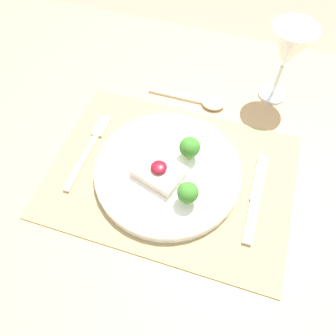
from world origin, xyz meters
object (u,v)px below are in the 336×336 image
(fork, at_px, (91,146))
(wine_glass_near, at_px, (288,50))
(dinner_plate, at_px, (169,170))
(spoon, at_px, (205,101))
(knife, at_px, (255,203))

(fork, distance_m, wine_glass_near, 0.44)
(dinner_plate, height_order, spoon, dinner_plate)
(dinner_plate, height_order, fork, dinner_plate)
(dinner_plate, height_order, wine_glass_near, wine_glass_near)
(fork, height_order, wine_glass_near, wine_glass_near)
(knife, relative_size, spoon, 1.08)
(dinner_plate, bearing_deg, wine_glass_near, 59.66)
(dinner_plate, bearing_deg, knife, -4.32)
(dinner_plate, relative_size, spoon, 1.59)
(dinner_plate, relative_size, knife, 1.46)
(fork, relative_size, wine_glass_near, 1.10)
(knife, height_order, wine_glass_near, wine_glass_near)
(spoon, xyz_separation_m, wine_glass_near, (0.14, 0.07, 0.12))
(knife, bearing_deg, spoon, 124.02)
(spoon, bearing_deg, fork, -138.97)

